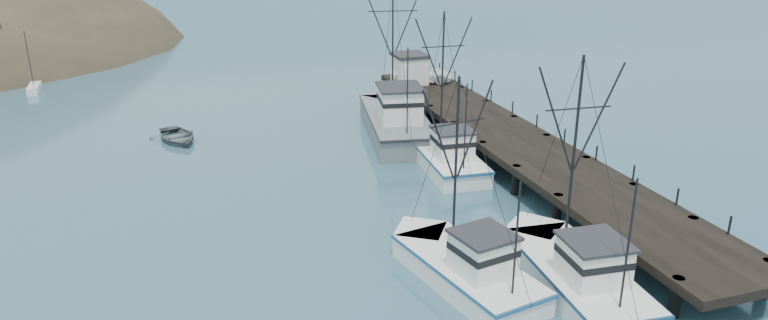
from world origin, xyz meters
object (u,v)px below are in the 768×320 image
at_px(trawler_near, 573,271).
at_px(work_vessel, 395,120).
at_px(pickup_truck, 422,73).
at_px(trawler_far, 445,155).
at_px(pier_shed, 409,68).
at_px(trawler_mid, 463,266).
at_px(motorboat, 178,141).
at_px(pier, 515,142).

xyz_separation_m(trawler_near, work_vessel, (-0.42, 25.57, 0.41)).
height_order(work_vessel, pickup_truck, work_vessel).
relative_size(trawler_near, trawler_far, 1.03).
bearing_deg(pier_shed, pickup_truck, 0.00).
relative_size(trawler_mid, pier_shed, 3.36).
xyz_separation_m(work_vessel, motorboat, (-17.22, 3.82, -1.23)).
bearing_deg(trawler_far, motorboat, 146.60).
xyz_separation_m(pier, trawler_near, (-5.47, -16.18, -0.87)).
distance_m(trawler_near, pickup_truck, 34.63).
bearing_deg(pickup_truck, motorboat, 120.58).
bearing_deg(trawler_near, pickup_truck, 81.35).
xyz_separation_m(pier_shed, motorboat, (-21.61, -4.80, -3.42)).
bearing_deg(trawler_mid, motorboat, 114.89).
distance_m(trawler_far, pier_shed, 17.32).
distance_m(trawler_near, trawler_mid, 5.40).
height_order(trawler_mid, pier_shed, trawler_mid).
bearing_deg(work_vessel, trawler_mid, -100.98).
relative_size(pickup_truck, motorboat, 1.13).
relative_size(pier, work_vessel, 2.85).
height_order(trawler_mid, work_vessel, work_vessel).
bearing_deg(pier, motorboat, 150.26).
bearing_deg(trawler_far, trawler_mid, -109.75).
height_order(pier, pickup_truck, pickup_truck).
bearing_deg(trawler_mid, pier, 53.44).
bearing_deg(pier, work_vessel, 122.12).
relative_size(trawler_mid, work_vessel, 0.70).
distance_m(trawler_far, motorboat, 21.77).
bearing_deg(pickup_truck, pier, -160.42).
bearing_deg(pickup_truck, trawler_mid, -178.87).
xyz_separation_m(pier, trawler_mid, (-10.45, -14.09, -0.87)).
relative_size(trawler_near, pier_shed, 3.66).
relative_size(pier, pickup_truck, 7.53).
xyz_separation_m(trawler_near, trawler_mid, (-4.98, 2.09, -0.00)).
bearing_deg(motorboat, work_vessel, -27.59).
distance_m(trawler_near, trawler_far, 17.41).
bearing_deg(work_vessel, trawler_near, -89.05).
xyz_separation_m(pickup_truck, motorboat, (-22.84, -4.80, -2.81)).
xyz_separation_m(pier, pickup_truck, (-0.27, 18.00, 1.12)).
distance_m(pier, pickup_truck, 18.04).
relative_size(trawler_mid, trawler_far, 0.95).
height_order(trawler_far, motorboat, trawler_far).
xyz_separation_m(trawler_mid, motorboat, (-12.66, 27.29, -0.82)).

